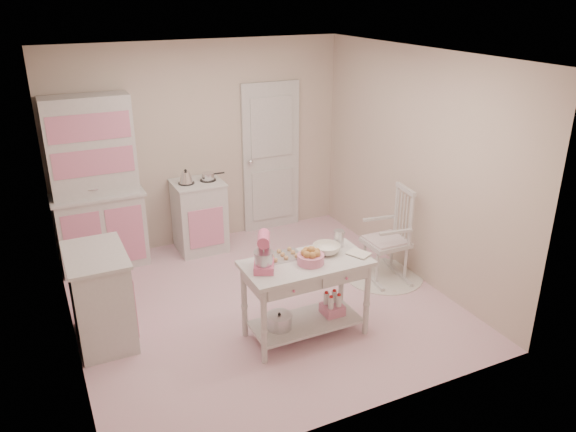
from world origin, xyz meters
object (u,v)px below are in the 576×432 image
object	(u,v)px
work_table	(306,299)
stand_mixer	(264,253)
stove	(199,216)
bread_basket	(311,259)
rocking_chair	(387,234)
hutch	(96,185)
base_cabinet	(101,297)

from	to	relation	value
work_table	stand_mixer	size ratio (longest dim) A/B	3.53
stove	stand_mixer	world-z (taller)	stand_mixer
bread_basket	rocking_chair	bearing A→B (deg)	27.64
work_table	stand_mixer	world-z (taller)	stand_mixer
hutch	work_table	distance (m)	2.91
stove	stand_mixer	bearing A→B (deg)	-92.22
rocking_chair	base_cabinet	bearing A→B (deg)	-174.01
base_cabinet	stand_mixer	bearing A→B (deg)	-29.02
hutch	base_cabinet	world-z (taller)	hutch
hutch	bread_basket	world-z (taller)	hutch
stove	base_cabinet	distance (m)	2.13
stove	rocking_chair	distance (m)	2.40
rocking_chair	work_table	size ratio (longest dim) A/B	0.92
work_table	bread_basket	distance (m)	0.45
work_table	bread_basket	bearing A→B (deg)	-68.20
stove	bread_basket	xyz separation A→B (m)	(0.35, -2.39, 0.39)
stove	base_cabinet	xyz separation A→B (m)	(-1.45, -1.56, 0.00)
hutch	bread_basket	xyz separation A→B (m)	(1.55, -2.44, -0.19)
base_cabinet	work_table	xyz separation A→B (m)	(1.78, -0.78, -0.06)
rocking_chair	work_table	bearing A→B (deg)	-146.34
base_cabinet	stand_mixer	world-z (taller)	stand_mixer
stove	work_table	world-z (taller)	stove
hutch	rocking_chair	bearing A→B (deg)	-30.60
work_table	bread_basket	world-z (taller)	bread_basket
stove	bread_basket	distance (m)	2.44
stand_mixer	bread_basket	distance (m)	0.46
base_cabinet	stand_mixer	distance (m)	1.64
base_cabinet	bread_basket	bearing A→B (deg)	-24.62
bread_basket	base_cabinet	bearing A→B (deg)	155.38
stove	stand_mixer	xyz separation A→B (m)	(-0.09, -2.32, 0.51)
base_cabinet	work_table	bearing A→B (deg)	-23.52
hutch	base_cabinet	size ratio (longest dim) A/B	2.26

